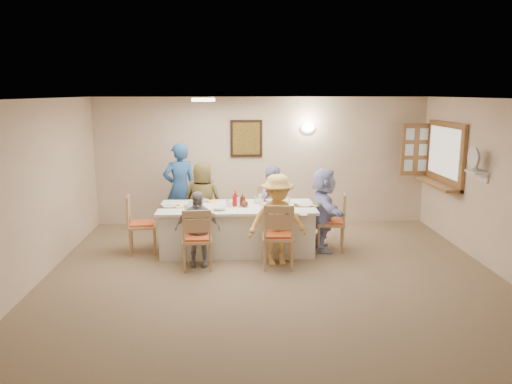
{
  "coord_description": "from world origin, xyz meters",
  "views": [
    {
      "loc": [
        -0.53,
        -6.24,
        2.58
      ],
      "look_at": [
        -0.2,
        1.4,
        1.05
      ],
      "focal_mm": 35.0,
      "sensor_mm": 36.0,
      "label": 1
    }
  ],
  "objects_px": {
    "chair_back_left": "(204,210)",
    "diner_back_right": "(271,203)",
    "chair_front_right": "(278,235)",
    "chair_right_end": "(331,221)",
    "diner_right_end": "(323,210)",
    "dining_table": "(237,229)",
    "serving_hatch": "(445,154)",
    "chair_back_right": "(270,212)",
    "diner_back_left": "(203,201)",
    "diner_front_left": "(198,229)",
    "desk_fan": "(476,162)",
    "diner_front_right": "(277,220)",
    "chair_front_left": "(197,238)",
    "caregiver": "(180,188)",
    "chair_left_end": "(142,224)",
    "condiment_ketchup": "(235,198)"
  },
  "relations": [
    {
      "from": "diner_right_end",
      "to": "dining_table",
      "type": "bearing_deg",
      "value": 88.1
    },
    {
      "from": "chair_right_end",
      "to": "diner_right_end",
      "type": "xyz_separation_m",
      "value": [
        -0.13,
        0.0,
        0.2
      ]
    },
    {
      "from": "chair_left_end",
      "to": "diner_right_end",
      "type": "relative_size",
      "value": 0.7
    },
    {
      "from": "chair_back_left",
      "to": "chair_front_right",
      "type": "distance_m",
      "value": 2.0
    },
    {
      "from": "chair_front_left",
      "to": "chair_right_end",
      "type": "height_order",
      "value": "chair_right_end"
    },
    {
      "from": "diner_back_right",
      "to": "chair_front_left",
      "type": "bearing_deg",
      "value": 57.25
    },
    {
      "from": "desk_fan",
      "to": "chair_back_right",
      "type": "xyz_separation_m",
      "value": [
        -3.0,
        1.43,
        -1.09
      ]
    },
    {
      "from": "diner_back_left",
      "to": "diner_right_end",
      "type": "bearing_deg",
      "value": 168.59
    },
    {
      "from": "chair_back_left",
      "to": "serving_hatch",
      "type": "bearing_deg",
      "value": -12.68
    },
    {
      "from": "serving_hatch",
      "to": "diner_front_right",
      "type": "relative_size",
      "value": 1.08
    },
    {
      "from": "serving_hatch",
      "to": "diner_right_end",
      "type": "xyz_separation_m",
      "value": [
        -2.29,
        -0.72,
        -0.81
      ]
    },
    {
      "from": "diner_back_left",
      "to": "diner_front_left",
      "type": "bearing_deg",
      "value": 97.19
    },
    {
      "from": "chair_back_right",
      "to": "chair_left_end",
      "type": "xyz_separation_m",
      "value": [
        -2.15,
        -0.8,
        0.03
      ]
    },
    {
      "from": "chair_back_right",
      "to": "diner_front_right",
      "type": "relative_size",
      "value": 0.65
    },
    {
      "from": "chair_back_right",
      "to": "chair_right_end",
      "type": "xyz_separation_m",
      "value": [
        0.95,
        -0.8,
        0.03
      ]
    },
    {
      "from": "chair_front_left",
      "to": "diner_right_end",
      "type": "xyz_separation_m",
      "value": [
        2.02,
        0.8,
        0.22
      ]
    },
    {
      "from": "chair_front_right",
      "to": "desk_fan",
      "type": "bearing_deg",
      "value": -174.8
    },
    {
      "from": "condiment_ketchup",
      "to": "chair_front_left",
      "type": "bearing_deg",
      "value": -125.35
    },
    {
      "from": "diner_front_right",
      "to": "desk_fan",
      "type": "bearing_deg",
      "value": -8.42
    },
    {
      "from": "chair_left_end",
      "to": "caregiver",
      "type": "xyz_separation_m",
      "value": [
        0.5,
        1.15,
        0.36
      ]
    },
    {
      "from": "chair_back_right",
      "to": "chair_right_end",
      "type": "height_order",
      "value": "chair_right_end"
    },
    {
      "from": "serving_hatch",
      "to": "chair_front_left",
      "type": "height_order",
      "value": "serving_hatch"
    },
    {
      "from": "dining_table",
      "to": "diner_right_end",
      "type": "height_order",
      "value": "diner_right_end"
    },
    {
      "from": "diner_right_end",
      "to": "caregiver",
      "type": "relative_size",
      "value": 0.82
    },
    {
      "from": "chair_front_left",
      "to": "condiment_ketchup",
      "type": "distance_m",
      "value": 1.07
    },
    {
      "from": "chair_left_end",
      "to": "diner_front_left",
      "type": "xyz_separation_m",
      "value": [
        0.95,
        -0.68,
        0.09
      ]
    },
    {
      "from": "chair_back_left",
      "to": "diner_back_right",
      "type": "distance_m",
      "value": 1.22
    },
    {
      "from": "desk_fan",
      "to": "caregiver",
      "type": "xyz_separation_m",
      "value": [
        -4.65,
        1.78,
        -0.71
      ]
    },
    {
      "from": "chair_back_left",
      "to": "desk_fan",
      "type": "bearing_deg",
      "value": -30.43
    },
    {
      "from": "chair_left_end",
      "to": "diner_front_right",
      "type": "relative_size",
      "value": 0.69
    },
    {
      "from": "dining_table",
      "to": "diner_front_right",
      "type": "relative_size",
      "value": 1.82
    },
    {
      "from": "diner_front_left",
      "to": "desk_fan",
      "type": "bearing_deg",
      "value": -1.37
    },
    {
      "from": "dining_table",
      "to": "diner_front_right",
      "type": "xyz_separation_m",
      "value": [
        0.6,
        -0.68,
        0.32
      ]
    },
    {
      "from": "chair_back_right",
      "to": "diner_back_left",
      "type": "xyz_separation_m",
      "value": [
        -1.2,
        -0.12,
        0.24
      ]
    },
    {
      "from": "caregiver",
      "to": "diner_front_left",
      "type": "bearing_deg",
      "value": 82.06
    },
    {
      "from": "serving_hatch",
      "to": "chair_back_left",
      "type": "relative_size",
      "value": 1.47
    },
    {
      "from": "serving_hatch",
      "to": "diner_front_right",
      "type": "xyz_separation_m",
      "value": [
        -3.11,
        -1.4,
        -0.8
      ]
    },
    {
      "from": "chair_front_right",
      "to": "diner_front_left",
      "type": "bearing_deg",
      "value": -3.68
    },
    {
      "from": "diner_front_left",
      "to": "chair_front_left",
      "type": "bearing_deg",
      "value": -91.99
    },
    {
      "from": "chair_front_left",
      "to": "chair_right_end",
      "type": "distance_m",
      "value": 2.29
    },
    {
      "from": "chair_front_left",
      "to": "caregiver",
      "type": "bearing_deg",
      "value": -80.8
    },
    {
      "from": "diner_back_right",
      "to": "diner_right_end",
      "type": "height_order",
      "value": "diner_right_end"
    },
    {
      "from": "diner_front_right",
      "to": "diner_right_end",
      "type": "height_order",
      "value": "diner_front_right"
    },
    {
      "from": "chair_front_right",
      "to": "serving_hatch",
      "type": "bearing_deg",
      "value": -151.95
    },
    {
      "from": "chair_back_right",
      "to": "serving_hatch",
      "type": "bearing_deg",
      "value": -9.63
    },
    {
      "from": "serving_hatch",
      "to": "chair_front_left",
      "type": "bearing_deg",
      "value": -160.6
    },
    {
      "from": "serving_hatch",
      "to": "diner_right_end",
      "type": "height_order",
      "value": "serving_hatch"
    },
    {
      "from": "chair_front_left",
      "to": "caregiver",
      "type": "distance_m",
      "value": 2.04
    },
    {
      "from": "chair_front_right",
      "to": "chair_right_end",
      "type": "height_order",
      "value": "chair_front_right"
    },
    {
      "from": "condiment_ketchup",
      "to": "diner_right_end",
      "type": "bearing_deg",
      "value": -0.08
    }
  ]
}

